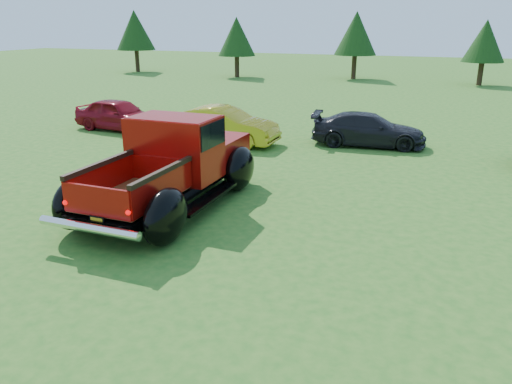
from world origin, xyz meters
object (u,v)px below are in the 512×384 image
Objects in this scene: tree_west at (237,37)px; show_car_grey at (368,129)px; tree_mid_left at (356,33)px; show_car_yellow at (223,126)px; tree_mid_right at (485,41)px; tree_far_west at (135,30)px; pickup_truck at (176,162)px; show_car_red at (119,114)px.

tree_west is 24.16m from show_car_grey.
show_car_yellow is (-0.50, -23.45, -2.72)m from tree_mid_left.
show_car_grey is (-4.50, -20.87, -2.39)m from tree_mid_right.
pickup_truck is (20.01, -28.54, -2.51)m from tree_far_west.
tree_mid_right is at bearing -6.34° from tree_mid_left.
show_car_grey is at bearing -79.60° from show_car_red.
tree_west is at bearing -167.47° from tree_mid_left.
tree_west is 23.20m from show_car_yellow.
tree_far_west reaches higher than pickup_truck.
tree_mid_left is at bearing -8.33° from show_car_red.
show_car_grey is at bearing 66.33° from pickup_truck.
pickup_truck is at bearing -105.65° from tree_mid_right.
pickup_truck is (10.01, -27.54, -2.10)m from tree_west.
tree_west is 18.03m from tree_mid_right.
show_car_grey is at bearing -102.17° from tree_mid_right.
tree_far_west reaches higher than tree_mid_left.
show_car_yellow is at bearing -112.93° from tree_mid_right.
tree_west is 1.14× the size of show_car_yellow.
show_car_yellow is (5.00, -0.68, 0.02)m from show_car_red.
tree_mid_left is 1.14× the size of tree_mid_right.
pickup_truck is at bearing -165.43° from show_car_yellow.
tree_far_west is 34.94m from pickup_truck.
tree_mid_right is (18.00, 1.00, -0.14)m from tree_west.
show_car_red is at bearing 89.16° from show_car_grey.
show_car_red is (3.50, -20.77, -2.47)m from tree_west.
tree_west reaches higher than show_car_yellow.
tree_mid_right is at bearing -22.29° from show_car_yellow.
show_car_yellow reaches higher than show_car_grey.
tree_mid_right is 26.26m from show_car_red.
tree_far_west reaches higher than tree_mid_right.
tree_west is 0.92× the size of tree_mid_left.
pickup_truck is (-7.99, -28.54, -1.96)m from tree_mid_right.
tree_mid_right is at bearing -0.00° from tree_far_west.
show_car_red is at bearing -58.20° from tree_far_west.
show_car_yellow is at bearing -50.51° from tree_far_west.
tree_west is at bearing 14.81° from show_car_red.
show_car_red is (-5.50, -22.77, -2.74)m from tree_mid_left.
tree_far_west is 0.90× the size of pickup_truck.
tree_west is at bearing -5.71° from tree_far_west.
tree_far_west reaches higher than show_car_grey.
tree_mid_left is 0.86× the size of pickup_truck.
show_car_grey is (10.00, 0.90, -0.06)m from show_car_red.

